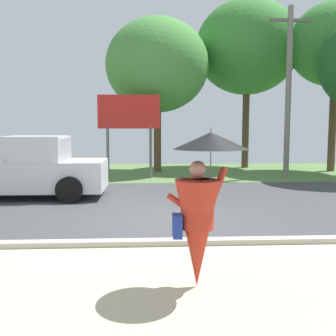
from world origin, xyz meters
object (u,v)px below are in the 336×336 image
object	(u,v)px
utility_pole	(288,89)
roadside_billboard	(129,118)
tree_left_far	(336,44)
monk_pedestrian	(200,206)
tree_center_back	(247,48)
pickup_truck	(20,169)
tree_right_mid	(157,66)

from	to	relation	value
utility_pole	roadside_billboard	xyz separation A→B (m)	(-6.84, -0.23, -1.26)
roadside_billboard	tree_left_far	bearing A→B (deg)	13.03
utility_pole	tree_left_far	bearing A→B (deg)	34.24
monk_pedestrian	utility_pole	world-z (taller)	utility_pole
tree_left_far	roadside_billboard	bearing A→B (deg)	-166.97
tree_center_back	pickup_truck	bearing A→B (deg)	-136.78
monk_pedestrian	tree_left_far	distance (m)	16.82
tree_left_far	tree_center_back	bearing A→B (deg)	153.11
pickup_truck	tree_center_back	distance (m)	13.68
tree_center_back	monk_pedestrian	bearing A→B (deg)	-106.26
roadside_billboard	tree_center_back	size ratio (longest dim) A/B	0.40
pickup_truck	tree_right_mid	xyz separation A→B (m)	(4.38, 6.82, 4.20)
tree_left_far	tree_right_mid	distance (m)	8.66
monk_pedestrian	tree_center_back	xyz separation A→B (m)	(4.56, 15.63, 5.22)
pickup_truck	utility_pole	world-z (taller)	utility_pole
monk_pedestrian	tree_left_far	xyz separation A→B (m)	(8.38, 13.69, 5.03)
monk_pedestrian	utility_pole	bearing A→B (deg)	60.53
tree_right_mid	pickup_truck	bearing A→B (deg)	-122.69
utility_pole	tree_left_far	distance (m)	4.31
utility_pole	tree_right_mid	bearing A→B (deg)	158.46
pickup_truck	tree_center_back	xyz separation A→B (m)	(9.15, 8.60, 5.45)
tree_left_far	monk_pedestrian	bearing A→B (deg)	-121.48
tree_left_far	tree_right_mid	world-z (taller)	tree_left_far
roadside_billboard	tree_right_mid	bearing A→B (deg)	62.86
pickup_truck	roadside_billboard	size ratio (longest dim) A/B	1.49
roadside_billboard	tree_left_far	size ratio (longest dim) A/B	0.43
roadside_billboard	tree_right_mid	size ratio (longest dim) A/B	0.48
pickup_truck	roadside_billboard	world-z (taller)	roadside_billboard
tree_right_mid	roadside_billboard	bearing A→B (deg)	-117.14
utility_pole	tree_center_back	xyz separation A→B (m)	(-0.82, 3.98, 2.51)
pickup_truck	tree_left_far	bearing A→B (deg)	22.37
utility_pole	roadside_billboard	world-z (taller)	utility_pole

